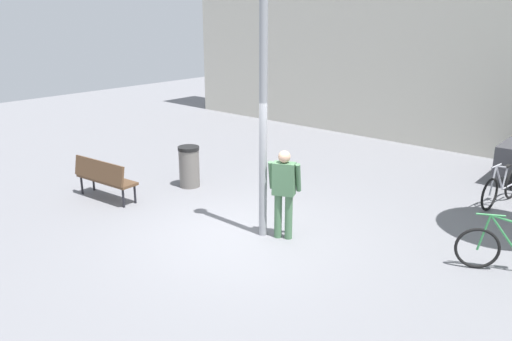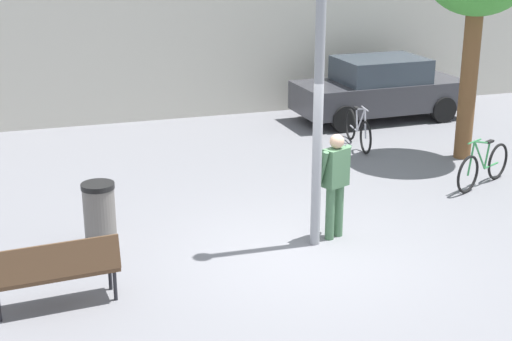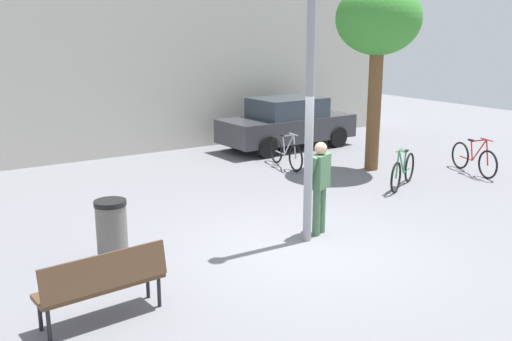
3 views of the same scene
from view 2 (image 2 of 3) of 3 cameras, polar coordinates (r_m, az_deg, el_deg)
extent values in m
plane|color=slate|center=(11.16, 3.89, -6.31)|extent=(36.00, 36.00, 0.00)
cylinder|color=gray|center=(10.75, 4.83, 5.75)|extent=(0.15, 0.15, 4.63)
cylinder|color=#47704C|center=(11.50, 5.70, -3.29)|extent=(0.14, 0.14, 0.85)
cylinder|color=#47704C|center=(11.64, 6.37, -3.05)|extent=(0.14, 0.14, 0.85)
cube|color=#47704C|center=(11.33, 6.16, 0.24)|extent=(0.45, 0.36, 0.60)
sphere|color=tan|center=(11.21, 6.23, 2.24)|extent=(0.22, 0.22, 0.22)
cylinder|color=#47704C|center=(11.17, 5.11, 0.19)|extent=(0.17, 0.25, 0.55)
cylinder|color=#47704C|center=(11.53, 6.83, 0.70)|extent=(0.17, 0.25, 0.55)
cube|color=#513823|center=(9.85, -15.17, -7.59)|extent=(1.63, 0.57, 0.06)
cube|color=#513823|center=(9.57, -15.14, -6.71)|extent=(1.60, 0.25, 0.44)
cylinder|color=black|center=(10.19, -11.14, -7.87)|extent=(0.05, 0.05, 0.42)
cylinder|color=black|center=(9.90, -10.76, -8.65)|extent=(0.05, 0.05, 0.42)
cylinder|color=brown|center=(15.82, 15.97, 6.33)|extent=(0.35, 0.35, 3.08)
torus|color=black|center=(15.93, 8.41, 2.52)|extent=(0.14, 0.71, 0.71)
torus|color=black|center=(16.94, 7.26, 3.53)|extent=(0.14, 0.71, 0.71)
cylinder|color=#ADADB7|center=(16.19, 8.06, 3.84)|extent=(0.10, 0.50, 0.64)
cylinder|color=#ADADB7|center=(16.18, 8.04, 4.69)|extent=(0.11, 0.58, 0.18)
cylinder|color=#ADADB7|center=(16.47, 7.74, 3.84)|extent=(0.05, 0.14, 0.48)
cylinder|color=#ADADB7|center=(16.72, 7.50, 3.23)|extent=(0.10, 0.50, 0.04)
cylinder|color=#ADADB7|center=(15.92, 8.39, 3.57)|extent=(0.06, 0.17, 0.63)
cube|color=black|center=(16.45, 7.73, 4.78)|extent=(0.11, 0.21, 0.04)
cylinder|color=#ADADB7|center=(15.90, 8.37, 4.71)|extent=(0.09, 0.44, 0.03)
torus|color=black|center=(13.96, 15.95, -0.29)|extent=(0.65, 0.37, 0.71)
torus|color=black|center=(14.89, 18.06, 0.67)|extent=(0.65, 0.37, 0.71)
cylinder|color=#338447|center=(14.18, 16.78, 1.13)|extent=(0.46, 0.26, 0.64)
cylinder|color=#338447|center=(14.16, 16.97, 2.08)|extent=(0.53, 0.30, 0.18)
cylinder|color=#338447|center=(14.45, 17.31, 1.08)|extent=(0.14, 0.09, 0.48)
cylinder|color=#338447|center=(14.69, 17.59, 0.37)|extent=(0.46, 0.26, 0.04)
cylinder|color=#338447|center=(13.93, 16.18, 0.88)|extent=(0.16, 0.11, 0.63)
cube|color=black|center=(14.42, 17.50, 2.13)|extent=(0.21, 0.16, 0.04)
cylinder|color=#338447|center=(13.90, 16.43, 2.16)|extent=(0.41, 0.23, 0.03)
cube|color=#38383D|center=(18.79, 9.43, 5.74)|extent=(4.26, 1.85, 0.70)
cube|color=#333D47|center=(18.67, 9.53, 7.63)|extent=(2.16, 1.64, 0.60)
cylinder|color=black|center=(20.20, 11.66, 5.62)|extent=(0.65, 0.24, 0.64)
cylinder|color=black|center=(18.89, 14.16, 4.56)|extent=(0.65, 0.24, 0.64)
cylinder|color=black|center=(18.96, 4.63, 5.11)|extent=(0.65, 0.24, 0.64)
cylinder|color=black|center=(17.55, 6.77, 3.96)|extent=(0.65, 0.24, 0.64)
cylinder|color=#66605B|center=(11.50, -11.90, -3.47)|extent=(0.48, 0.48, 0.90)
cylinder|color=black|center=(11.33, -12.06, -1.17)|extent=(0.50, 0.50, 0.08)
camera|label=1|loc=(10.22, 56.64, 6.84)|focal=36.36mm
camera|label=3|loc=(3.13, -51.79, -9.55)|focal=40.20mm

